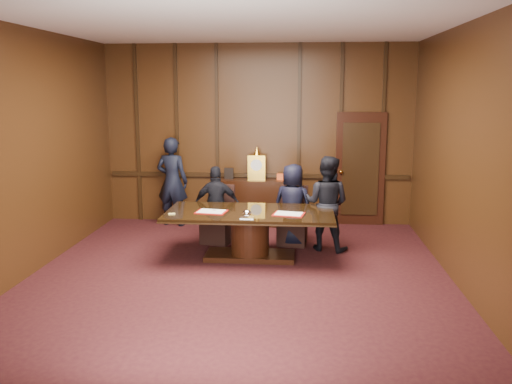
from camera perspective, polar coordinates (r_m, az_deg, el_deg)
room at (r=7.33m, az=-1.44°, el=3.63°), size 7.00×7.04×3.50m
sideboard at (r=10.60m, az=0.09°, el=-0.89°), size 1.60×0.45×1.54m
conference_table at (r=8.50m, az=-0.64°, el=-3.69°), size 2.62×1.32×0.76m
folder_left at (r=8.41m, az=-4.71°, el=-2.07°), size 0.50×0.39×0.02m
folder_right at (r=8.24m, az=3.47°, el=-2.32°), size 0.51×0.40×0.02m
inkstand at (r=7.99m, az=-0.96°, el=-2.39°), size 0.20×0.14×0.12m
notepad at (r=8.33m, az=-8.85°, el=-2.29°), size 0.11×0.09×0.01m
chair_left at (r=9.47m, az=-4.01°, el=-3.55°), size 0.58×0.58×0.99m
chair_right at (r=9.36m, az=3.86°, el=-3.71°), size 0.53×0.53×0.99m
signatory_left at (r=9.31m, az=-4.16°, el=-1.39°), size 0.82×0.42×1.35m
signatory_right at (r=9.20m, az=3.87°, el=-1.36°), size 0.79×0.64×1.40m
witness_left at (r=10.64m, az=-8.81°, el=1.10°), size 0.70×0.53×1.73m
witness_right at (r=8.98m, az=7.44°, el=-1.19°), size 0.92×0.82×1.57m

